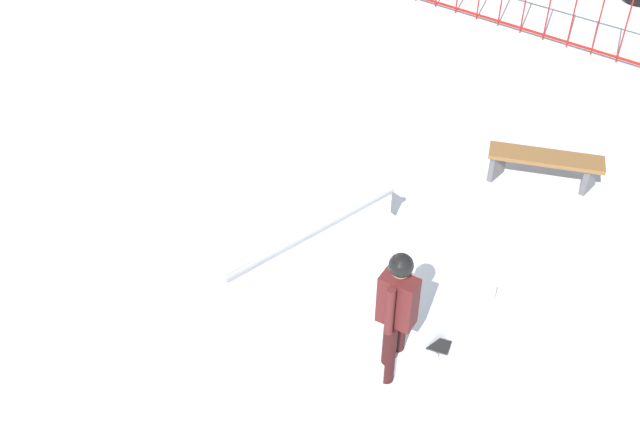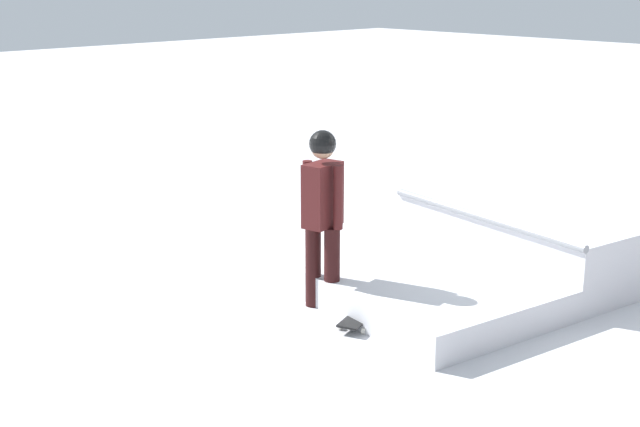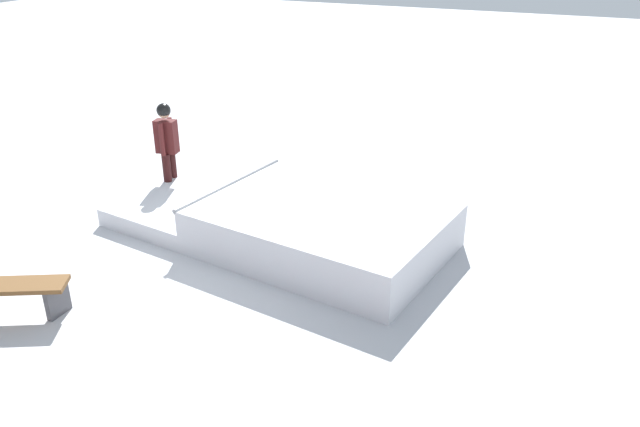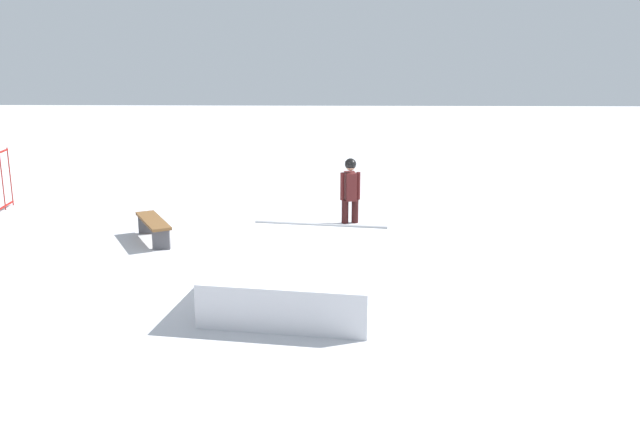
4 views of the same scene
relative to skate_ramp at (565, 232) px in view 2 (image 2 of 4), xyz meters
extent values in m
plane|color=silver|center=(0.76, 0.31, -0.32)|extent=(60.00, 60.00, 0.00)
cube|color=silver|center=(-0.47, 0.07, 0.03)|extent=(3.95, 3.11, 0.70)
cube|color=silver|center=(2.20, -0.33, -0.17)|extent=(2.17, 2.84, 0.30)
cylinder|color=gray|center=(1.31, -0.20, 0.38)|extent=(0.47, 2.58, 0.08)
cylinder|color=black|center=(3.00, -0.92, 0.09)|extent=(0.15, 0.15, 0.82)
cylinder|color=black|center=(2.96, -0.70, 0.09)|extent=(0.15, 0.15, 0.82)
cube|color=#4C1919|center=(2.98, -0.81, 0.80)|extent=(0.41, 0.28, 0.60)
cylinder|color=#4C1919|center=(3.01, -0.98, 0.80)|extent=(0.09, 0.09, 0.60)
cylinder|color=#4C1919|center=(2.94, -0.64, 0.80)|extent=(0.09, 0.09, 0.60)
sphere|color=tan|center=(2.98, -0.81, 1.25)|extent=(0.22, 0.22, 0.22)
sphere|color=black|center=(2.98, -0.81, 1.28)|extent=(0.25, 0.25, 0.25)
cube|color=black|center=(2.92, -0.30, -0.23)|extent=(0.82, 0.46, 0.02)
cylinder|color=silver|center=(2.70, -0.51, -0.29)|extent=(0.06, 0.05, 0.06)
cylinder|color=silver|center=(2.62, -0.29, -0.29)|extent=(0.06, 0.05, 0.06)
cylinder|color=silver|center=(3.23, -0.32, -0.29)|extent=(0.06, 0.05, 0.06)
cylinder|color=silver|center=(3.15, -0.10, -0.29)|extent=(0.06, 0.05, 0.06)
camera|label=1|loc=(5.83, -5.19, 6.16)|focal=41.58mm
camera|label=2|loc=(8.37, 4.81, 2.79)|focal=48.74mm
camera|label=3|loc=(-3.95, 8.07, 4.33)|focal=35.68mm
camera|label=4|loc=(-11.93, -0.45, 4.05)|focal=39.77mm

